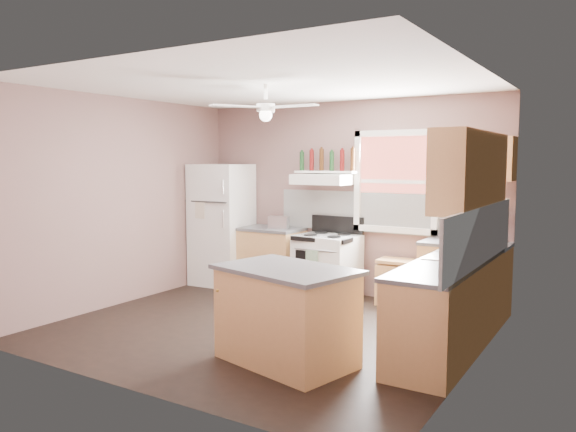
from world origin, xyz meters
The scene contains 32 objects.
floor centered at (0.00, 0.00, 0.00)m, with size 4.50×4.50×0.00m, color black.
ceiling centered at (0.00, 0.00, 2.70)m, with size 4.50×4.50×0.00m, color white.
wall_back centered at (0.00, 2.02, 1.35)m, with size 4.50×0.05×2.70m, color #755753.
wall_right centered at (2.27, 0.00, 1.35)m, with size 0.05×4.00×2.70m, color #755753.
wall_left centered at (-2.27, 0.00, 1.35)m, with size 0.05×4.00×2.70m, color #755753.
backsplash_back centered at (0.45, 1.99, 1.18)m, with size 2.90×0.03×0.55m, color white.
backsplash_right centered at (2.23, 0.30, 1.18)m, with size 0.03×2.60×0.55m, color white.
window_view centered at (0.75, 1.98, 1.60)m, with size 1.00×0.02×1.20m, color maroon.
window_frame centered at (0.75, 1.96, 1.60)m, with size 1.16×0.07×1.36m, color white.
refrigerator centered at (-1.87, 1.58, 0.91)m, with size 0.77×0.75×1.82m, color white.
base_cabinet_left centered at (-1.06, 1.70, 0.43)m, with size 0.90×0.60×0.86m, color tan.
counter_left centered at (-1.06, 1.70, 0.88)m, with size 0.92×0.62×0.04m, color #454547.
toaster centered at (-0.90, 1.67, 0.99)m, with size 0.28×0.16×0.18m, color silver.
stove centered at (-0.10, 1.65, 0.43)m, with size 0.80×0.64×0.86m, color white.
range_hood centered at (-0.23, 1.75, 1.62)m, with size 0.78×0.50×0.14m, color white.
bottle_shelf centered at (-0.23, 1.87, 1.72)m, with size 0.90×0.26×0.03m, color white.
cart centered at (0.90, 1.75, 0.27)m, with size 0.53×0.36×0.53m, color tan.
base_cabinet_corner centered at (1.75, 1.70, 0.43)m, with size 1.00×0.60×0.86m, color tan.
base_cabinet_right centered at (1.95, 0.30, 0.43)m, with size 0.60×2.20×0.86m, color tan.
counter_corner centered at (1.75, 1.70, 0.88)m, with size 1.02×0.62×0.04m, color #454547.
counter_right centered at (1.94, 0.30, 0.88)m, with size 0.62×2.22×0.04m, color #454547.
sink centered at (1.94, 0.50, 0.90)m, with size 0.55×0.45×0.03m, color silver.
faucet centered at (2.10, 0.50, 0.97)m, with size 0.03×0.03×0.14m, color silver.
upper_cabinet_right centered at (2.08, 0.50, 1.78)m, with size 0.33×1.80×0.76m, color tan.
upper_cabinet_corner centered at (1.95, 1.83, 1.90)m, with size 0.60×0.33×0.52m, color tan.
paper_towel centered at (2.07, 1.86, 1.25)m, with size 0.12×0.12×0.26m, color white.
island centered at (0.75, -0.79, 0.43)m, with size 1.20×0.76×0.86m, color tan.
island_top centered at (0.75, -0.79, 0.88)m, with size 1.27×0.83×0.04m, color #454547.
ceiling_fan_hub centered at (0.00, 0.00, 2.45)m, with size 0.20×0.20×0.08m, color white.
soap_bottle centered at (1.97, 0.24, 1.02)m, with size 0.09×0.09×0.24m, color silver.
red_caddy centered at (1.92, 0.72, 0.95)m, with size 0.18×0.12×0.10m, color red.
wine_bottles centered at (-0.22, 1.87, 1.88)m, with size 0.86×0.06×0.31m.
Camera 1 is at (3.42, -5.12, 1.88)m, focal length 35.00 mm.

